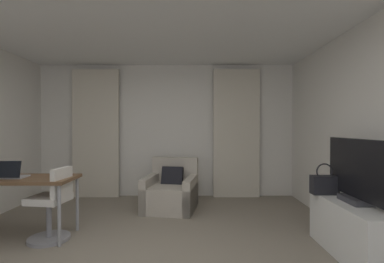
# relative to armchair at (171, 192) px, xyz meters

# --- Properties ---
(wall_window) EXTENTS (5.12, 0.06, 2.60)m
(wall_window) POSITION_rel_armchair_xyz_m (-0.16, 0.92, 1.02)
(wall_window) COLOR silver
(wall_window) RESTS_ON ground
(curtain_left_panel) EXTENTS (0.90, 0.06, 2.50)m
(curtain_left_panel) POSITION_rel_armchair_xyz_m (-1.53, 0.79, 0.97)
(curtain_left_panel) COLOR beige
(curtain_left_panel) RESTS_ON ground
(curtain_right_panel) EXTENTS (0.90, 0.06, 2.50)m
(curtain_right_panel) POSITION_rel_armchair_xyz_m (1.22, 0.79, 0.97)
(curtain_right_panel) COLOR beige
(curtain_right_panel) RESTS_ON ground
(armchair) EXTENTS (0.94, 0.97, 0.83)m
(armchair) POSITION_rel_armchair_xyz_m (0.00, 0.00, 0.00)
(armchair) COLOR #B2A899
(armchair) RESTS_ON ground
(desk) EXTENTS (1.50, 0.60, 0.75)m
(desk) POSITION_rel_armchair_xyz_m (-1.87, -1.22, 0.41)
(desk) COLOR brown
(desk) RESTS_ON ground
(desk_chair) EXTENTS (0.48, 0.48, 0.88)m
(desk_chair) POSITION_rel_armchair_xyz_m (-1.34, -1.29, 0.12)
(desk_chair) COLOR gray
(desk_chair) RESTS_ON ground
(laptop) EXTENTS (0.33, 0.26, 0.22)m
(laptop) POSITION_rel_armchair_xyz_m (-1.85, -1.27, 0.52)
(laptop) COLOR #ADADB2
(laptop) RESTS_ON desk
(tv_console) EXTENTS (0.48, 1.15, 0.57)m
(tv_console) POSITION_rel_armchair_xyz_m (2.07, -1.72, 0.01)
(tv_console) COLOR white
(tv_console) RESTS_ON ground
(tv_flatscreen) EXTENTS (0.20, 0.99, 0.68)m
(tv_flatscreen) POSITION_rel_armchair_xyz_m (2.07, -1.71, 0.61)
(tv_flatscreen) COLOR #333338
(tv_flatscreen) RESTS_ON tv_console
(handbag_primary) EXTENTS (0.30, 0.14, 0.37)m
(handbag_primary) POSITION_rel_armchair_xyz_m (1.93, -1.33, 0.41)
(handbag_primary) COLOR black
(handbag_primary) RESTS_ON tv_console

